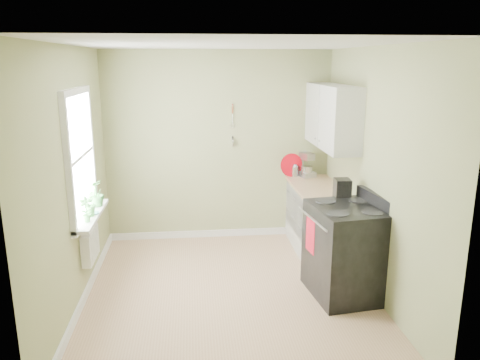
{
  "coord_description": "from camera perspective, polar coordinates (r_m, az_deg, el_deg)",
  "views": [
    {
      "loc": [
        -0.38,
        -4.77,
        2.54
      ],
      "look_at": [
        0.18,
        0.55,
        1.18
      ],
      "focal_mm": 35.0,
      "sensor_mm": 36.0,
      "label": 1
    }
  ],
  "objects": [
    {
      "name": "base_cabinets",
      "position": [
        6.37,
        9.71,
        -5.21
      ],
      "size": [
        0.6,
        1.6,
        0.87
      ],
      "primitive_type": "cube",
      "color": "silver",
      "rests_on": "floor"
    },
    {
      "name": "countertop",
      "position": [
        6.23,
        9.8,
        -1.27
      ],
      "size": [
        0.64,
        1.6,
        0.04
      ],
      "primitive_type": "cube",
      "color": "tan",
      "rests_on": "base_cabinets"
    },
    {
      "name": "stove",
      "position": [
        5.33,
        12.78,
        -8.38
      ],
      "size": [
        0.83,
        0.92,
        1.15
      ],
      "color": "black",
      "rests_on": "floor"
    },
    {
      "name": "window",
      "position": [
        5.31,
        -18.97,
        2.76
      ],
      "size": [
        0.06,
        1.14,
        1.44
      ],
      "color": "white",
      "rests_on": "wall_left"
    },
    {
      "name": "jar",
      "position": [
        5.51,
        9.37,
        -2.66
      ],
      "size": [
        0.08,
        0.08,
        0.08
      ],
      "color": "beige",
      "rests_on": "countertop"
    },
    {
      "name": "wall_back",
      "position": [
        6.7,
        -2.63,
        4.05
      ],
      "size": [
        3.2,
        0.02,
        2.7
      ],
      "primitive_type": "cube",
      "color": "#9A9E6C",
      "rests_on": "floor"
    },
    {
      "name": "ceiling",
      "position": [
        4.79,
        -1.47,
        16.32
      ],
      "size": [
        3.2,
        3.6,
        0.02
      ],
      "primitive_type": "cube",
      "color": "white",
      "rests_on": "wall_back"
    },
    {
      "name": "red_tray",
      "position": [
        6.81,
        6.3,
        1.81
      ],
      "size": [
        0.34,
        0.13,
        0.34
      ],
      "primitive_type": "cylinder",
      "rotation": [
        1.45,
        0.0,
        0.23
      ],
      "color": "#AD0412",
      "rests_on": "countertop"
    },
    {
      "name": "wall_utensils",
      "position": [
        6.65,
        -0.91,
        5.86
      ],
      "size": [
        0.02,
        0.14,
        0.58
      ],
      "color": "tan",
      "rests_on": "wall_back"
    },
    {
      "name": "plant_a",
      "position": [
        5.15,
        -18.28,
        -3.41
      ],
      "size": [
        0.17,
        0.14,
        0.28
      ],
      "primitive_type": "imported",
      "rotation": [
        0.0,
        0.0,
        0.3
      ],
      "color": "#397C37",
      "rests_on": "window_sill"
    },
    {
      "name": "wall_left",
      "position": [
        5.07,
        -19.81,
        -0.14
      ],
      "size": [
        0.02,
        3.6,
        2.7
      ],
      "primitive_type": "cube",
      "color": "#9A9E6C",
      "rests_on": "floor"
    },
    {
      "name": "kettle",
      "position": [
        6.84,
        6.69,
        1.19
      ],
      "size": [
        0.18,
        0.11,
        0.18
      ],
      "color": "silver",
      "rests_on": "countertop"
    },
    {
      "name": "window_sill",
      "position": [
        5.46,
        -17.66,
        -4.12
      ],
      "size": [
        0.18,
        1.14,
        0.04
      ],
      "primitive_type": "cube",
      "color": "white",
      "rests_on": "wall_left"
    },
    {
      "name": "plant_c",
      "position": [
        5.67,
        -17.14,
        -1.54
      ],
      "size": [
        0.24,
        0.24,
        0.31
      ],
      "primitive_type": "imported",
      "rotation": [
        0.0,
        0.0,
        4.17
      ],
      "color": "#397C37",
      "rests_on": "window_sill"
    },
    {
      "name": "radiator",
      "position": [
        5.53,
        -17.81,
        -7.54
      ],
      "size": [
        0.12,
        0.5,
        0.35
      ],
      "primitive_type": "cube",
      "color": "white",
      "rests_on": "wall_left"
    },
    {
      "name": "wall_right",
      "position": [
        5.31,
        16.23,
        0.76
      ],
      "size": [
        0.02,
        3.6,
        2.7
      ],
      "primitive_type": "cube",
      "color": "#9A9E6C",
      "rests_on": "floor"
    },
    {
      "name": "plant_b",
      "position": [
        5.34,
        -17.83,
        -2.78
      ],
      "size": [
        0.14,
        0.17,
        0.27
      ],
      "primitive_type": "imported",
      "rotation": [
        0.0,
        0.0,
        1.71
      ],
      "color": "#397C37",
      "rests_on": "window_sill"
    },
    {
      "name": "upper_cabinets",
      "position": [
        6.18,
        11.14,
        7.62
      ],
      "size": [
        0.35,
        1.4,
        0.8
      ],
      "primitive_type": "cube",
      "color": "silver",
      "rests_on": "wall_right"
    },
    {
      "name": "floor",
      "position": [
        5.43,
        -1.28,
        -13.74
      ],
      "size": [
        3.2,
        3.6,
        0.02
      ],
      "primitive_type": "cube",
      "color": "tan",
      "rests_on": "ground"
    },
    {
      "name": "coffee_maker",
      "position": [
        5.56,
        12.31,
        -1.52
      ],
      "size": [
        0.19,
        0.21,
        0.31
      ],
      "color": "black",
      "rests_on": "countertop"
    },
    {
      "name": "stand_mixer",
      "position": [
        6.88,
        8.01,
        1.84
      ],
      "size": [
        0.27,
        0.35,
        0.39
      ],
      "color": "#B2B2B7",
      "rests_on": "countertop"
    }
  ]
}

